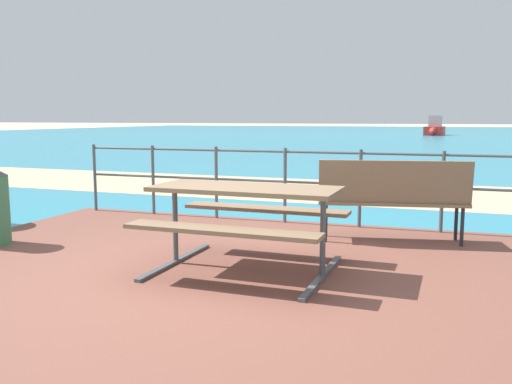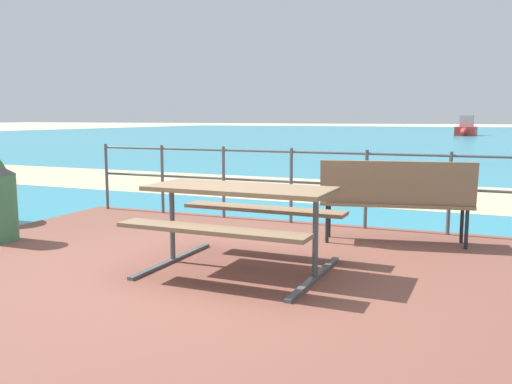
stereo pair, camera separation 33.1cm
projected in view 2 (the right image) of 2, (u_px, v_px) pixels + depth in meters
ground_plane at (205, 277)px, 4.97m from camera, size 240.00×240.00×0.00m
patio_paving at (205, 274)px, 4.96m from camera, size 6.40×5.20×0.06m
sea_water at (447, 136)px, 41.65m from camera, size 90.00×90.00×0.01m
beach_strip at (351, 192)px, 10.62m from camera, size 54.06×4.54×0.01m
picnic_table at (240, 206)px, 4.90m from camera, size 1.71×1.41×0.77m
park_bench at (396, 195)px, 5.90m from camera, size 1.68×0.71×0.93m
railing_fence at (291, 177)px, 7.12m from camera, size 5.94×0.04×0.99m
boat_near at (466, 129)px, 43.33m from camera, size 1.68×3.57×1.59m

